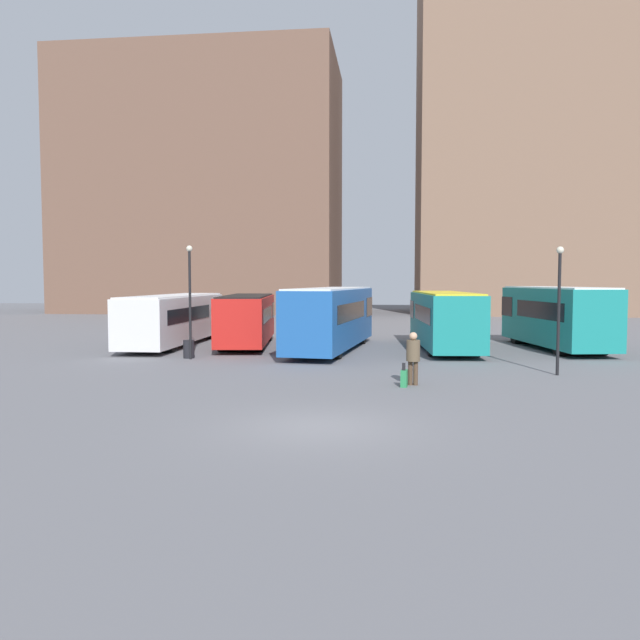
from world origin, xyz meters
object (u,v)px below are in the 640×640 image
object	(u,v)px
bus_1	(247,318)
bus_2	(332,316)
lamp_post_0	(190,292)
suitcase	(404,378)
bus_0	(175,318)
trash_bin	(189,349)
bus_4	(555,315)
traveler	(413,354)
lamp_post_1	(559,299)
bus_3	(444,318)

from	to	relation	value
bus_1	bus_2	size ratio (longest dim) A/B	0.82
bus_2	lamp_post_0	distance (m)	7.87
suitcase	lamp_post_0	bearing A→B (deg)	64.79
bus_0	trash_bin	world-z (taller)	bus_0
bus_2	bus_4	bearing A→B (deg)	-74.59
bus_1	trash_bin	xyz separation A→B (m)	(-1.45, -5.85, -1.13)
bus_4	suitcase	bearing A→B (deg)	138.36
trash_bin	bus_4	bearing A→B (deg)	18.55
traveler	lamp_post_1	world-z (taller)	lamp_post_1
bus_1	lamp_post_1	xyz separation A→B (m)	(14.48, -9.40, 1.42)
suitcase	trash_bin	distance (m)	12.14
bus_1	bus_3	size ratio (longest dim) A/B	0.94
suitcase	bus_1	bearing A→B (deg)	42.27
suitcase	trash_bin	bearing A→B (deg)	63.77
bus_3	lamp_post_0	distance (m)	13.42
lamp_post_1	trash_bin	world-z (taller)	lamp_post_1
lamp_post_1	bus_3	bearing A→B (deg)	112.40
trash_bin	bus_2	bearing A→B (deg)	33.65
bus_0	bus_3	distance (m)	15.10
bus_2	trash_bin	size ratio (longest dim) A/B	14.07
bus_0	traveler	distance (m)	18.05
lamp_post_0	bus_1	bearing A→B (deg)	78.92
traveler	trash_bin	world-z (taller)	traveler
lamp_post_0	trash_bin	distance (m)	2.75
suitcase	lamp_post_0	world-z (taller)	lamp_post_0
lamp_post_1	trash_bin	size ratio (longest dim) A/B	5.85
bus_1	suitcase	size ratio (longest dim) A/B	11.46
suitcase	traveler	bearing A→B (deg)	-28.94
bus_4	lamp_post_0	bearing A→B (deg)	100.67
lamp_post_1	trash_bin	xyz separation A→B (m)	(-15.93, 3.55, -2.55)
bus_0	bus_2	bearing A→B (deg)	-101.45
lamp_post_1	traveler	bearing A→B (deg)	-152.26
bus_4	lamp_post_1	bearing A→B (deg)	157.25
lamp_post_1	lamp_post_0	bearing A→B (deg)	168.68
bus_3	suitcase	size ratio (longest dim) A/B	12.14
bus_4	lamp_post_0	xyz separation A→B (m)	(-18.03, -6.53, 1.33)
bus_1	lamp_post_0	size ratio (longest dim) A/B	1.85
bus_1	traveler	world-z (taller)	bus_1
bus_1	trash_bin	bearing A→B (deg)	158.85
bus_2	lamp_post_0	bearing A→B (deg)	133.61
bus_0	trash_bin	xyz separation A→B (m)	(2.78, -5.93, -1.14)
bus_2	bus_3	bearing A→B (deg)	-74.15
bus_4	trash_bin	xyz separation A→B (m)	(-18.25, -6.12, -1.38)
trash_bin	bus_3	bearing A→B (deg)	23.06
suitcase	trash_bin	world-z (taller)	suitcase
bus_4	bus_0	bearing A→B (deg)	81.29
traveler	trash_bin	distance (m)	12.20
suitcase	trash_bin	size ratio (longest dim) A/B	1.01
lamp_post_1	bus_1	bearing A→B (deg)	147.01
lamp_post_1	bus_2	bearing A→B (deg)	140.58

